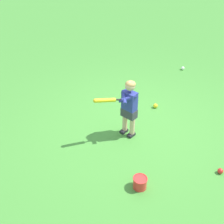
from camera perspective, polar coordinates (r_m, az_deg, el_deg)
name	(u,v)px	position (r m, az deg, el deg)	size (l,w,h in m)	color
ground_plane	(136,126)	(5.44, 4.81, -2.73)	(40.00, 40.00, 0.00)	#479338
child_batter	(128,104)	(4.85, 3.21, 1.59)	(0.50, 0.72, 1.08)	#232328
play_ball_midfield	(155,106)	(5.97, 8.72, 1.25)	(0.10, 0.10, 0.10)	yellow
play_ball_center_lawn	(220,171)	(4.78, 20.90, -10.99)	(0.09, 0.09, 0.09)	red
play_ball_behind_batter	(183,68)	(7.70, 14.01, 8.52)	(0.09, 0.09, 0.09)	white
toy_bucket	(140,182)	(4.26, 5.62, -13.89)	(0.22, 0.22, 0.19)	red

